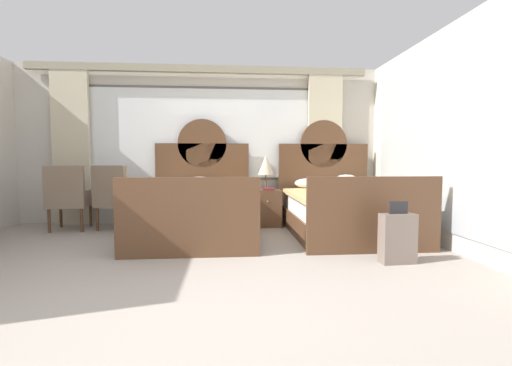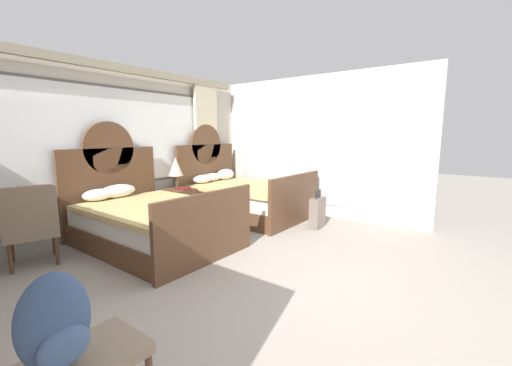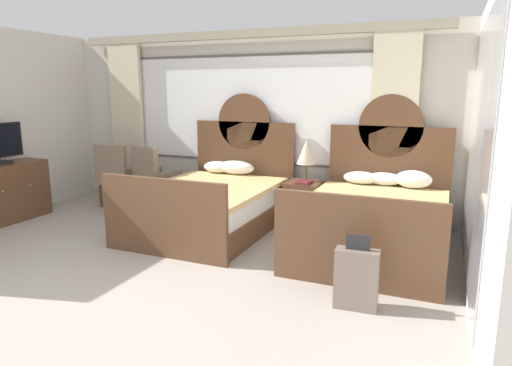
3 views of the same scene
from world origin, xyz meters
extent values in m
plane|color=#9E9389|center=(0.00, 0.00, 0.00)|extent=(24.00, 24.00, 0.00)
cube|color=beige|center=(0.00, 3.74, 1.35)|extent=(6.18, 0.07, 2.70)
cube|color=#5B5954|center=(0.00, 3.69, 1.54)|extent=(4.03, 0.02, 1.61)
cube|color=white|center=(0.00, 3.69, 1.54)|extent=(3.95, 0.02, 1.53)
cube|color=beige|center=(-2.15, 3.60, 1.30)|extent=(0.60, 0.08, 2.60)
cube|color=beige|center=(2.15, 3.60, 1.30)|extent=(0.60, 0.08, 2.60)
cube|color=#9C957E|center=(0.00, 3.60, 2.62)|extent=(5.68, 0.10, 0.12)
cube|color=beige|center=(3.12, 1.55, 1.35)|extent=(0.07, 4.30, 2.70)
cube|color=#B2B7BC|center=(3.08, 1.85, 1.35)|extent=(0.01, 3.01, 2.27)
cube|color=brown|center=(0.01, 2.50, 0.15)|extent=(1.50, 2.11, 0.30)
cube|color=white|center=(0.01, 2.50, 0.42)|extent=(1.44, 2.01, 0.25)
cube|color=tan|center=(0.01, 2.42, 0.58)|extent=(1.54, 1.91, 0.06)
cube|color=brown|center=(0.01, 3.58, 0.68)|extent=(1.58, 0.06, 1.37)
cylinder|color=brown|center=(0.01, 3.58, 1.37)|extent=(0.83, 0.06, 0.83)
cube|color=brown|center=(0.01, 1.41, 0.45)|extent=(1.58, 0.06, 0.89)
ellipsoid|color=white|center=(-0.33, 3.36, 0.69)|extent=(0.44, 0.29, 0.17)
ellipsoid|color=white|center=(-0.02, 3.34, 0.71)|extent=(0.57, 0.27, 0.20)
cube|color=brown|center=(2.12, 2.50, 0.15)|extent=(1.50, 2.11, 0.30)
cube|color=white|center=(2.12, 2.50, 0.42)|extent=(1.44, 2.01, 0.25)
cube|color=tan|center=(2.12, 2.42, 0.58)|extent=(1.54, 1.91, 0.06)
cube|color=brown|center=(2.12, 3.58, 0.68)|extent=(1.58, 0.06, 1.37)
cylinder|color=brown|center=(2.12, 3.58, 1.37)|extent=(0.83, 0.06, 0.83)
cube|color=brown|center=(2.12, 1.41, 0.45)|extent=(1.58, 0.06, 0.89)
ellipsoid|color=white|center=(1.81, 3.37, 0.69)|extent=(0.47, 0.27, 0.17)
ellipsoid|color=white|center=(2.10, 3.40, 0.69)|extent=(0.47, 0.25, 0.17)
ellipsoid|color=white|center=(2.47, 3.35, 0.72)|extent=(0.45, 0.29, 0.23)
cube|color=brown|center=(1.07, 3.22, 0.30)|extent=(0.47, 0.47, 0.60)
sphere|color=tan|center=(1.07, 2.98, 0.43)|extent=(0.02, 0.02, 0.02)
cylinder|color=brown|center=(1.07, 3.29, 0.61)|extent=(0.14, 0.14, 0.02)
cylinder|color=brown|center=(1.07, 3.29, 0.73)|extent=(0.03, 0.03, 0.22)
cone|color=beige|center=(1.07, 3.29, 1.01)|extent=(0.27, 0.27, 0.34)
cube|color=maroon|center=(1.09, 3.13, 0.61)|extent=(0.18, 0.26, 0.03)
cube|color=#84705B|center=(-1.27, 3.15, 0.41)|extent=(0.69, 0.69, 0.10)
cube|color=#84705B|center=(-1.34, 2.92, 0.73)|extent=(0.55, 0.24, 0.54)
cube|color=#84705B|center=(-1.03, 3.07, 0.54)|extent=(0.20, 0.49, 0.16)
cube|color=#84705B|center=(-1.50, 3.22, 0.54)|extent=(0.20, 0.49, 0.16)
cylinder|color=brown|center=(-0.98, 3.29, 0.18)|extent=(0.04, 0.04, 0.36)
cylinder|color=brown|center=(-1.41, 3.43, 0.18)|extent=(0.04, 0.04, 0.36)
cylinder|color=brown|center=(-1.12, 2.86, 0.18)|extent=(0.04, 0.04, 0.36)
cylinder|color=brown|center=(-1.55, 3.00, 0.18)|extent=(0.04, 0.04, 0.36)
cube|color=#84705B|center=(-2.00, 3.15, 0.41)|extent=(0.60, 0.60, 0.10)
cube|color=#84705B|center=(-1.98, 2.91, 0.73)|extent=(0.55, 0.13, 0.54)
cube|color=#84705B|center=(-1.76, 3.17, 0.54)|extent=(0.11, 0.50, 0.16)
cube|color=#84705B|center=(-2.24, 3.12, 0.54)|extent=(0.11, 0.50, 0.16)
cylinder|color=brown|center=(-1.80, 3.39, 0.18)|extent=(0.04, 0.04, 0.36)
cylinder|color=brown|center=(-2.24, 3.35, 0.18)|extent=(0.04, 0.04, 0.36)
cylinder|color=brown|center=(-1.75, 2.94, 0.18)|extent=(0.04, 0.04, 0.36)
cylinder|color=brown|center=(-2.20, 2.90, 0.18)|extent=(0.04, 0.04, 0.36)
cube|color=#75665B|center=(2.21, 1.03, 0.26)|extent=(0.37, 0.18, 0.52)
cube|color=#232326|center=(2.21, 1.03, 0.59)|extent=(0.20, 0.03, 0.13)
cylinder|color=black|center=(2.07, 1.02, 0.03)|extent=(0.05, 0.02, 0.05)
cylinder|color=black|center=(2.36, 1.04, 0.03)|extent=(0.05, 0.02, 0.05)
camera|label=1|loc=(0.45, -2.39, 1.08)|focal=24.21mm
camera|label=2|loc=(-2.63, -1.30, 1.58)|focal=22.41mm
camera|label=3|loc=(2.84, -2.61, 1.83)|focal=31.86mm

